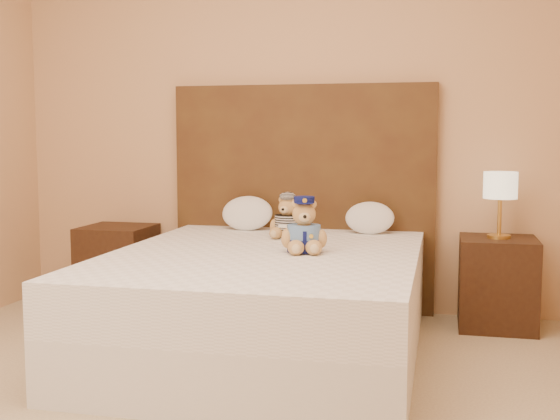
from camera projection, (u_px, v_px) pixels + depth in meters
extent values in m
cube|color=tan|center=(304.00, 108.00, 4.66)|extent=(4.00, 0.04, 2.70)
cube|color=white|center=(265.00, 325.00, 3.77)|extent=(1.60, 2.00, 0.30)
cube|color=white|center=(265.00, 275.00, 3.74)|extent=(1.60, 2.00, 0.25)
cube|color=#503618|center=(302.00, 198.00, 4.69)|extent=(1.75, 0.08, 1.50)
cube|color=#351F10|center=(118.00, 266.00, 4.82)|extent=(0.45, 0.45, 0.55)
cube|color=#351F10|center=(497.00, 283.00, 4.25)|extent=(0.45, 0.45, 0.55)
cylinder|color=gold|center=(499.00, 236.00, 4.22)|extent=(0.14, 0.14, 0.02)
cylinder|color=gold|center=(500.00, 215.00, 4.21)|extent=(0.02, 0.02, 0.26)
cylinder|color=beige|center=(501.00, 185.00, 4.19)|extent=(0.20, 0.20, 0.16)
ellipsoid|color=white|center=(247.00, 211.00, 4.60)|extent=(0.34, 0.22, 0.24)
ellipsoid|color=white|center=(370.00, 216.00, 4.42)|extent=(0.31, 0.20, 0.22)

